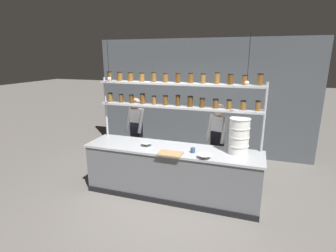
% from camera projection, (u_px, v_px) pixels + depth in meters
% --- Properties ---
extents(ground_plane, '(40.00, 40.00, 0.00)m').
position_uv_depth(ground_plane, '(172.00, 194.00, 4.89)').
color(ground_plane, slate).
extents(back_wall, '(5.56, 0.12, 2.92)m').
position_uv_depth(back_wall, '(201.00, 98.00, 6.73)').
color(back_wall, '#4C5156').
rests_on(back_wall, ground_plane).
extents(prep_counter, '(3.16, 0.76, 0.92)m').
position_uv_depth(prep_counter, '(172.00, 172.00, 4.77)').
color(prep_counter, slate).
rests_on(prep_counter, ground_plane).
extents(spice_shelf_unit, '(3.05, 0.28, 2.24)m').
position_uv_depth(spice_shelf_unit, '(178.00, 97.00, 4.72)').
color(spice_shelf_unit, '#ADAFB5').
rests_on(spice_shelf_unit, ground_plane).
extents(chef_left, '(0.37, 0.30, 1.65)m').
position_uv_depth(chef_left, '(136.00, 130.00, 5.63)').
color(chef_left, black).
rests_on(chef_left, ground_plane).
extents(chef_center, '(0.40, 0.33, 1.64)m').
position_uv_depth(chef_center, '(217.00, 140.00, 5.03)').
color(chef_center, black).
rests_on(chef_center, ground_plane).
extents(container_stack, '(0.34, 0.34, 0.60)m').
position_uv_depth(container_stack, '(239.00, 136.00, 4.32)').
color(container_stack, white).
rests_on(container_stack, prep_counter).
extents(cutting_board, '(0.40, 0.26, 0.02)m').
position_uv_depth(cutting_board, '(170.00, 154.00, 4.35)').
color(cutting_board, '#A88456').
rests_on(cutting_board, prep_counter).
extents(prep_bowl_near_left, '(0.23, 0.23, 0.06)m').
position_uv_depth(prep_bowl_near_left, '(205.00, 157.00, 4.17)').
color(prep_bowl_near_left, silver).
rests_on(prep_bowl_near_left, prep_counter).
extents(prep_bowl_center_front, '(0.20, 0.20, 0.06)m').
position_uv_depth(prep_bowl_center_front, '(147.00, 144.00, 4.76)').
color(prep_bowl_center_front, '#B2B7BC').
rests_on(prep_bowl_center_front, prep_counter).
extents(serving_cup_front, '(0.08, 0.08, 0.08)m').
position_uv_depth(serving_cup_front, '(193.00, 150.00, 4.42)').
color(serving_cup_front, '#334C70').
rests_on(serving_cup_front, prep_counter).
extents(pendant_light_row, '(2.45, 0.07, 0.81)m').
position_uv_depth(pendant_light_row, '(172.00, 78.00, 4.33)').
color(pendant_light_row, black).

